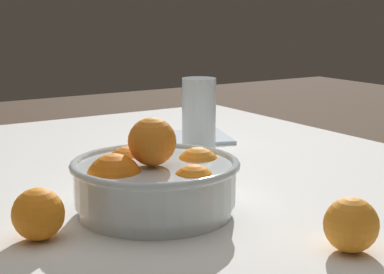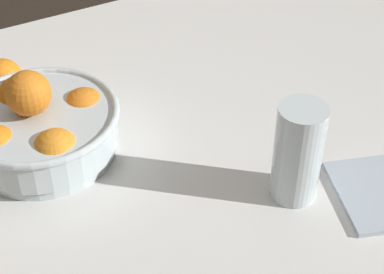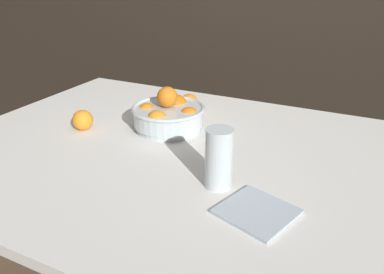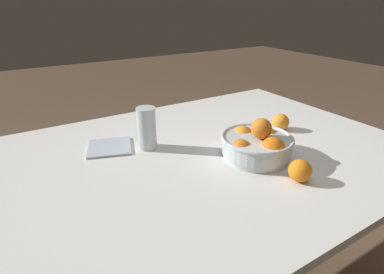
{
  "view_description": "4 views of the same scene",
  "coord_description": "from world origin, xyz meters",
  "views": [
    {
      "loc": [
        -0.9,
        0.57,
        1.04
      ],
      "look_at": [
        0.06,
        -0.04,
        0.8
      ],
      "focal_mm": 60.0,
      "sensor_mm": 36.0,
      "label": 1
    },
    {
      "loc": [
        -0.26,
        -0.66,
        1.41
      ],
      "look_at": [
        0.08,
        -0.03,
        0.8
      ],
      "focal_mm": 60.0,
      "sensor_mm": 36.0,
      "label": 2
    },
    {
      "loc": [
        0.49,
        -0.91,
        1.25
      ],
      "look_at": [
        0.07,
        -0.04,
        0.81
      ],
      "focal_mm": 35.0,
      "sensor_mm": 36.0,
      "label": 3
    },
    {
      "loc": [
        0.57,
        0.81,
        1.24
      ],
      "look_at": [
        0.06,
        -0.03,
        0.79
      ],
      "focal_mm": 28.0,
      "sensor_mm": 36.0,
      "label": 4
    }
  ],
  "objects": [
    {
      "name": "napkin",
      "position": [
        0.32,
        -0.21,
        0.74
      ],
      "size": [
        0.19,
        0.19,
        0.01
      ],
      "primitive_type": "cube",
      "rotation": [
        0.0,
        0.0,
        -0.32
      ],
      "color": "silver",
      "rests_on": "dining_table"
    },
    {
      "name": "orange_loose_near_bowl",
      "position": [
        -0.11,
        0.31,
        0.77
      ],
      "size": [
        0.07,
        0.07,
        0.07
      ],
      "primitive_type": "sphere",
      "color": "orange",
      "rests_on": "dining_table"
    },
    {
      "name": "dining_table",
      "position": [
        0.0,
        0.0,
        0.67
      ],
      "size": [
        1.46,
        1.08,
        0.73
      ],
      "color": "white",
      "rests_on": "ground_plane"
    },
    {
      "name": "juice_glass",
      "position": [
        0.19,
        -0.14,
        0.8
      ],
      "size": [
        0.07,
        0.07,
        0.16
      ],
      "color": "#F4A314",
      "rests_on": "dining_table"
    },
    {
      "name": "fruit_bowl",
      "position": [
        -0.1,
        0.13,
        0.78
      ],
      "size": [
        0.25,
        0.25,
        0.15
      ],
      "color": "silver",
      "rests_on": "dining_table"
    },
    {
      "name": "orange_loose_front",
      "position": [
        -0.36,
        -0.01,
        0.77
      ],
      "size": [
        0.07,
        0.07,
        0.07
      ],
      "primitive_type": "sphere",
      "color": "orange",
      "rests_on": "dining_table"
    }
  ]
}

